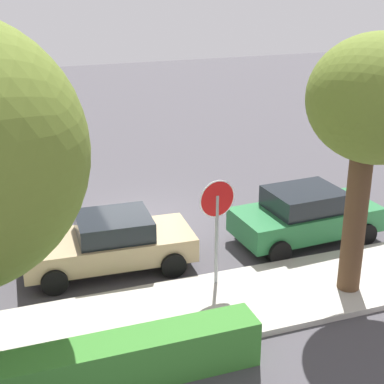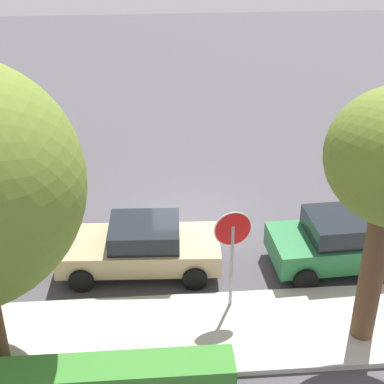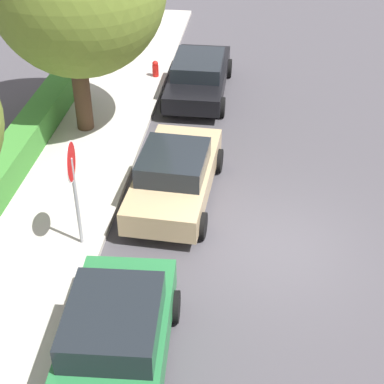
# 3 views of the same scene
# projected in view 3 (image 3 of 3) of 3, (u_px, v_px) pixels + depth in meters

# --- Properties ---
(ground_plane) EXTENTS (60.00, 60.00, 0.00)m
(ground_plane) POSITION_uv_depth(u_px,v_px,m) (275.00, 246.00, 13.52)
(ground_plane) COLOR #423F44
(sidewalk_curb) EXTENTS (32.00, 2.70, 0.14)m
(sidewalk_curb) POSITION_uv_depth(u_px,v_px,m) (53.00, 226.00, 14.00)
(sidewalk_curb) COLOR #B2ADA3
(sidewalk_curb) RESTS_ON ground_plane
(stop_sign) EXTENTS (0.89, 0.13, 2.75)m
(stop_sign) POSITION_uv_depth(u_px,v_px,m) (73.00, 177.00, 12.40)
(stop_sign) COLOR gray
(stop_sign) RESTS_ON ground_plane
(parked_car_tan) EXTENTS (4.33, 2.19, 1.42)m
(parked_car_tan) POSITION_uv_depth(u_px,v_px,m) (175.00, 175.00, 14.65)
(parked_car_tan) COLOR tan
(parked_car_tan) RESTS_ON ground_plane
(parked_car_green) EXTENTS (4.13, 2.21, 1.54)m
(parked_car_green) POSITION_uv_depth(u_px,v_px,m) (114.00, 342.00, 10.22)
(parked_car_green) COLOR #236B38
(parked_car_green) RESTS_ON ground_plane
(parked_car_black) EXTENTS (4.55, 2.02, 1.33)m
(parked_car_black) POSITION_uv_depth(u_px,v_px,m) (199.00, 75.00, 19.65)
(parked_car_black) COLOR black
(parked_car_black) RESTS_ON ground_plane
(fire_hydrant) EXTENTS (0.30, 0.22, 0.72)m
(fire_hydrant) POSITION_uv_depth(u_px,v_px,m) (155.00, 70.00, 20.79)
(fire_hydrant) COLOR red
(fire_hydrant) RESTS_ON ground_plane
(front_yard_hedge) EXTENTS (7.12, 0.80, 0.95)m
(front_yard_hedge) POSITION_uv_depth(u_px,v_px,m) (28.00, 139.00, 16.62)
(front_yard_hedge) COLOR #387A2D
(front_yard_hedge) RESTS_ON ground_plane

